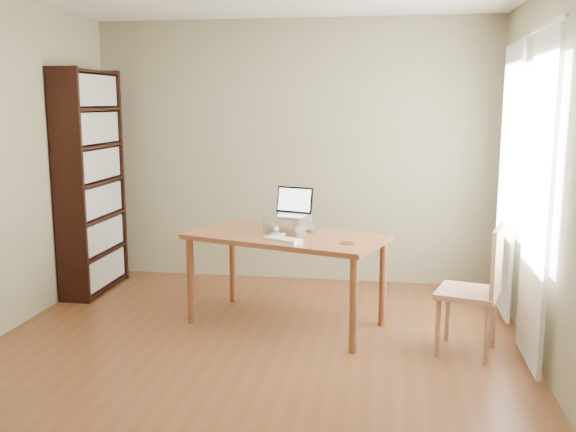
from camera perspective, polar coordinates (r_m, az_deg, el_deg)
The scene contains 10 objects.
room at distance 4.25m, azimuth -3.55°, elevation 3.42°, with size 4.04×4.54×2.64m.
bookshelf at distance 6.35m, azimuth -17.12°, elevation 2.90°, with size 0.30×0.90×2.10m.
curtains at distance 5.04m, azimuth 20.03°, elevation 2.38°, with size 0.03×1.90×2.25m.
desk at distance 5.15m, azimuth -0.17°, elevation -2.60°, with size 1.70×1.21×0.75m.
laptop_stand at distance 5.19m, azimuth -0.03°, elevation -0.58°, with size 0.32×0.25×0.13m.
laptop at distance 5.23m, azimuth 0.06°, elevation 0.68°, with size 0.37×0.36×0.23m.
keyboard at distance 4.91m, azimuth -0.51°, elevation -2.07°, with size 0.33×0.25×0.02m.
coaster at distance 4.82m, azimuth 5.27°, elevation -2.43°, with size 0.11×0.11×0.01m, color #53321C.
cat at distance 5.22m, azimuth 0.28°, elevation -0.81°, with size 0.23×0.47×0.13m.
chair at distance 4.79m, azimuth 16.59°, elevation -5.89°, with size 0.52×0.52×0.94m.
Camera 1 is at (0.94, -4.11, 1.79)m, focal length 40.00 mm.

